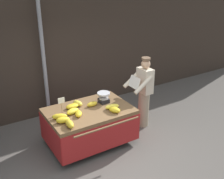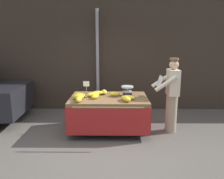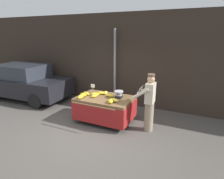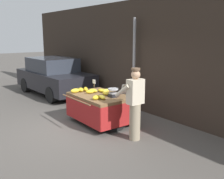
% 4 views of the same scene
% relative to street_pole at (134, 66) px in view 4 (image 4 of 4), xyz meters
% --- Properties ---
extents(ground_plane, '(60.00, 60.00, 0.00)m').
position_rel_street_pole_xyz_m(ground_plane, '(0.30, -2.39, -1.48)').
color(ground_plane, '#514C47').
extents(back_wall, '(16.00, 0.24, 3.54)m').
position_rel_street_pole_xyz_m(back_wall, '(0.30, 0.32, 0.29)').
color(back_wall, '#332821').
rests_on(back_wall, ground).
extents(street_pole, '(0.09, 0.09, 2.97)m').
position_rel_street_pole_xyz_m(street_pole, '(0.00, 0.00, 0.00)').
color(street_pole, gray).
rests_on(street_pole, ground).
extents(banana_cart, '(1.78, 1.39, 0.82)m').
position_rel_street_pole_xyz_m(banana_cart, '(0.36, -1.56, -0.87)').
color(banana_cart, brown).
rests_on(banana_cart, ground).
extents(weighing_scale, '(0.28, 0.28, 0.24)m').
position_rel_street_pole_xyz_m(weighing_scale, '(0.79, -1.43, -0.54)').
color(weighing_scale, black).
rests_on(weighing_scale, banana_cart).
extents(price_sign, '(0.14, 0.01, 0.34)m').
position_rel_street_pole_xyz_m(price_sign, '(-0.17, -1.40, -0.41)').
color(price_sign, '#997A51').
rests_on(price_sign, banana_cart).
extents(banana_bunch_0, '(0.22, 0.26, 0.10)m').
position_rel_street_pole_xyz_m(banana_bunch_0, '(0.06, -1.70, -0.61)').
color(banana_bunch_0, gold).
rests_on(banana_bunch_0, banana_cart).
extents(banana_bunch_1, '(0.25, 0.12, 0.10)m').
position_rel_street_pole_xyz_m(banana_bunch_1, '(0.49, -1.46, -0.61)').
color(banana_bunch_1, gold).
rests_on(banana_bunch_1, banana_cart).
extents(banana_bunch_2, '(0.32, 0.23, 0.11)m').
position_rel_street_pole_xyz_m(banana_bunch_2, '(-0.30, -1.61, -0.61)').
color(banana_bunch_2, gold).
rests_on(banana_bunch_2, banana_cart).
extents(banana_bunch_3, '(0.14, 0.29, 0.13)m').
position_rel_street_pole_xyz_m(banana_bunch_3, '(-0.26, -1.99, -0.60)').
color(banana_bunch_3, gold).
rests_on(banana_bunch_3, banana_cart).
extents(banana_bunch_4, '(0.32, 0.18, 0.10)m').
position_rel_street_pole_xyz_m(banana_bunch_4, '(0.79, -1.79, -0.61)').
color(banana_bunch_4, yellow).
rests_on(banana_bunch_4, banana_cart).
extents(banana_bunch_5, '(0.31, 0.22, 0.11)m').
position_rel_street_pole_xyz_m(banana_bunch_5, '(0.00, -1.54, -0.61)').
color(banana_bunch_5, yellow).
rests_on(banana_bunch_5, banana_cart).
extents(banana_bunch_6, '(0.19, 0.27, 0.11)m').
position_rel_street_pole_xyz_m(banana_bunch_6, '(0.25, -1.27, -0.61)').
color(banana_bunch_6, yellow).
rests_on(banana_bunch_6, banana_cart).
extents(banana_bunch_7, '(0.29, 0.21, 0.12)m').
position_rel_street_pole_xyz_m(banana_bunch_7, '(-0.30, -1.78, -0.60)').
color(banana_bunch_7, gold).
rests_on(banana_bunch_7, banana_cart).
extents(banana_bunch_8, '(0.29, 0.18, 0.09)m').
position_rel_street_pole_xyz_m(banana_bunch_8, '(0.10, -1.32, -0.61)').
color(banana_bunch_8, gold).
rests_on(banana_bunch_8, banana_cart).
extents(banana_bunch_9, '(0.24, 0.30, 0.12)m').
position_rel_street_pole_xyz_m(banana_bunch_9, '(0.75, -1.94, -0.60)').
color(banana_bunch_9, gold).
rests_on(banana_bunch_9, banana_cart).
extents(vendor_person, '(0.58, 0.51, 1.71)m').
position_rel_street_pole_xyz_m(vendor_person, '(1.79, -1.56, -0.61)').
color(vendor_person, gray).
rests_on(vendor_person, ground).
extents(parked_car, '(3.98, 1.89, 1.51)m').
position_rel_street_pole_xyz_m(parked_car, '(-3.84, -1.00, -0.73)').
color(parked_car, black).
rests_on(parked_car, ground).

